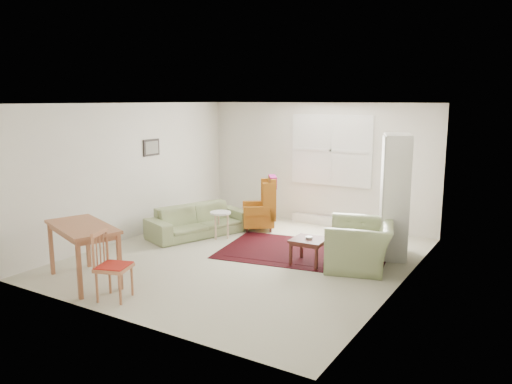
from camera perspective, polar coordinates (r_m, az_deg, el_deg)
The scene contains 10 objects.
room at distance 8.14m, azimuth -0.21°, elevation 1.32°, with size 5.04×5.54×2.51m.
rug at distance 8.58m, azimuth 5.41°, elevation -6.79°, with size 2.75×1.77×0.03m, color black, non-canonical shape.
sofa at distance 9.57m, azimuth -6.59°, elevation -2.62°, with size 1.95×0.76×0.79m, color gray.
armchair at distance 7.85m, azimuth 11.81°, elevation -5.42°, with size 1.11×0.97×0.87m, color gray.
wingback_chair at distance 9.88m, azimuth 0.25°, elevation -1.26°, with size 0.62×0.66×1.08m, color #BA6E1C, non-canonical shape.
coffee_table at distance 7.94m, azimuth 6.05°, elevation -6.76°, with size 0.51×0.51×0.42m, color #451A15, non-canonical shape.
stool at distance 9.33m, azimuth -4.06°, elevation -3.78°, with size 0.39×0.39×0.52m, color white, non-canonical shape.
cabinet at distance 8.45m, azimuth 15.61°, elevation -0.44°, with size 0.42×0.81×2.02m, color white, non-canonical shape.
desk at distance 7.51m, azimuth -19.08°, elevation -6.67°, with size 1.31×0.65×0.83m, color #AE6C46, non-canonical shape.
desk_chair at distance 6.74m, azimuth -15.95°, elevation -8.08°, with size 0.40×0.40×0.91m, color #AE6C46, non-canonical shape.
Camera 1 is at (4.22, -6.64, 2.56)m, focal length 35.00 mm.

